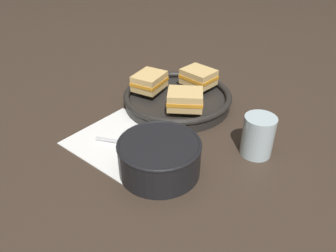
% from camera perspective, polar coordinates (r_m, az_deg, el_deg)
% --- Properties ---
extents(ground_plane, '(4.00, 4.00, 0.00)m').
position_cam_1_polar(ground_plane, '(0.83, -3.37, -2.39)').
color(ground_plane, '#382B21').
extents(napkin, '(0.27, 0.23, 0.00)m').
position_cam_1_polar(napkin, '(0.82, -7.11, -2.83)').
color(napkin, white).
rests_on(napkin, ground_plane).
extents(soup_bowl, '(0.18, 0.18, 0.08)m').
position_cam_1_polar(soup_bowl, '(0.70, -1.51, -5.15)').
color(soup_bowl, black).
rests_on(soup_bowl, ground_plane).
extents(spoon, '(0.14, 0.07, 0.01)m').
position_cam_1_polar(spoon, '(0.80, -5.94, -3.17)').
color(spoon, silver).
rests_on(spoon, napkin).
extents(skillet, '(0.32, 0.32, 0.04)m').
position_cam_1_polar(skillet, '(0.96, 1.65, 4.77)').
color(skillet, black).
rests_on(skillet, ground_plane).
extents(sandwich_near_left, '(0.10, 0.09, 0.05)m').
position_cam_1_polar(sandwich_near_left, '(1.00, 5.33, 8.52)').
color(sandwich_near_left, '#DBB26B').
rests_on(sandwich_near_left, skillet).
extents(sandwich_near_right, '(0.09, 0.11, 0.05)m').
position_cam_1_polar(sandwich_near_right, '(0.97, -3.25, 7.80)').
color(sandwich_near_right, '#DBB26B').
rests_on(sandwich_near_right, skillet).
extents(sandwich_far_left, '(0.12, 0.12, 0.05)m').
position_cam_1_polar(sandwich_far_left, '(0.87, 3.00, 4.67)').
color(sandwich_far_left, '#DBB26B').
rests_on(sandwich_far_left, skillet).
extents(drinking_glass, '(0.07, 0.07, 0.10)m').
position_cam_1_polar(drinking_glass, '(0.78, 15.40, -1.66)').
color(drinking_glass, silver).
rests_on(drinking_glass, ground_plane).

